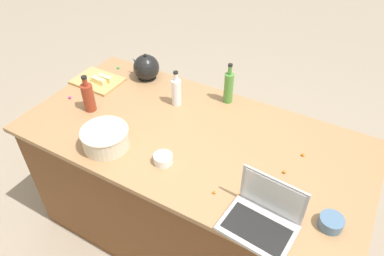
# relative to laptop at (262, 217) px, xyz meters

# --- Properties ---
(ground_plane) EXTENTS (12.00, 12.00, 0.00)m
(ground_plane) POSITION_rel_laptop_xyz_m (0.56, -0.37, -0.95)
(ground_plane) COLOR gray
(island_counter) EXTENTS (1.99, 0.99, 0.90)m
(island_counter) POSITION_rel_laptop_xyz_m (0.56, -0.37, -0.50)
(island_counter) COLOR brown
(island_counter) RESTS_ON ground
(laptop) EXTENTS (0.33, 0.26, 0.22)m
(laptop) POSITION_rel_laptop_xyz_m (0.00, 0.00, 0.00)
(laptop) COLOR #B7B7BC
(laptop) RESTS_ON island_counter
(mixing_bowl_large) EXTENTS (0.26, 0.26, 0.11)m
(mixing_bowl_large) POSITION_rel_laptop_xyz_m (0.92, -0.05, 0.01)
(mixing_bowl_large) COLOR beige
(mixing_bowl_large) RESTS_ON island_counter
(bottle_olive) EXTENTS (0.06, 0.06, 0.27)m
(bottle_olive) POSITION_rel_laptop_xyz_m (0.52, -0.76, 0.06)
(bottle_olive) COLOR #4C8C38
(bottle_olive) RESTS_ON island_counter
(bottle_soy) EXTENTS (0.07, 0.07, 0.24)m
(bottle_soy) POSITION_rel_laptop_xyz_m (1.22, -0.26, 0.05)
(bottle_soy) COLOR maroon
(bottle_soy) RESTS_ON island_counter
(bottle_vinegar) EXTENTS (0.06, 0.06, 0.23)m
(bottle_vinegar) POSITION_rel_laptop_xyz_m (0.79, -0.58, 0.05)
(bottle_vinegar) COLOR white
(bottle_vinegar) RESTS_ON island_counter
(kettle) EXTENTS (0.21, 0.18, 0.20)m
(kettle) POSITION_rel_laptop_xyz_m (1.14, -0.74, 0.03)
(kettle) COLOR black
(kettle) RESTS_ON island_counter
(cutting_board) EXTENTS (0.32, 0.24, 0.02)m
(cutting_board) POSITION_rel_laptop_xyz_m (1.40, -0.52, -0.04)
(cutting_board) COLOR tan
(cutting_board) RESTS_ON island_counter
(butter_stick_left) EXTENTS (0.11, 0.04, 0.04)m
(butter_stick_left) POSITION_rel_laptop_xyz_m (1.35, -0.55, -0.01)
(butter_stick_left) COLOR #F4E58C
(butter_stick_left) RESTS_ON cutting_board
(butter_stick_right) EXTENTS (0.11, 0.04, 0.04)m
(butter_stick_right) POSITION_rel_laptop_xyz_m (1.37, -0.50, -0.01)
(butter_stick_right) COLOR #F4E58C
(butter_stick_right) RESTS_ON cutting_board
(ramekin_small) EXTENTS (0.11, 0.11, 0.05)m
(ramekin_small) POSITION_rel_laptop_xyz_m (-0.26, -0.14, -0.02)
(ramekin_small) COLOR slate
(ramekin_small) RESTS_ON island_counter
(ramekin_medium) EXTENTS (0.10, 0.10, 0.05)m
(ramekin_medium) POSITION_rel_laptop_xyz_m (0.58, -0.10, -0.02)
(ramekin_medium) COLOR white
(ramekin_medium) RESTS_ON island_counter
(candy_0) EXTENTS (0.02, 0.02, 0.02)m
(candy_0) POSITION_rel_laptop_xyz_m (1.42, -0.28, -0.04)
(candy_0) COLOR #CC3399
(candy_0) RESTS_ON island_counter
(candy_1) EXTENTS (0.02, 0.02, 0.02)m
(candy_1) POSITION_rel_laptop_xyz_m (0.14, -0.09, -0.04)
(candy_1) COLOR orange
(candy_1) RESTS_ON island_counter
(candy_2) EXTENTS (0.01, 0.01, 0.01)m
(candy_2) POSITION_rel_laptop_xyz_m (0.26, -0.05, -0.04)
(candy_2) COLOR orange
(candy_2) RESTS_ON island_counter
(candy_3) EXTENTS (0.02, 0.02, 0.02)m
(candy_3) POSITION_rel_laptop_xyz_m (0.01, -0.34, -0.04)
(candy_3) COLOR orange
(candy_3) RESTS_ON island_counter
(candy_4) EXTENTS (0.02, 0.02, 0.02)m
(candy_4) POSITION_rel_laptop_xyz_m (-0.04, -0.51, -0.04)
(candy_4) COLOR orange
(candy_4) RESTS_ON island_counter
(candy_5) EXTENTS (0.02, 0.02, 0.02)m
(candy_5) POSITION_rel_laptop_xyz_m (1.39, -0.74, -0.04)
(candy_5) COLOR green
(candy_5) RESTS_ON island_counter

